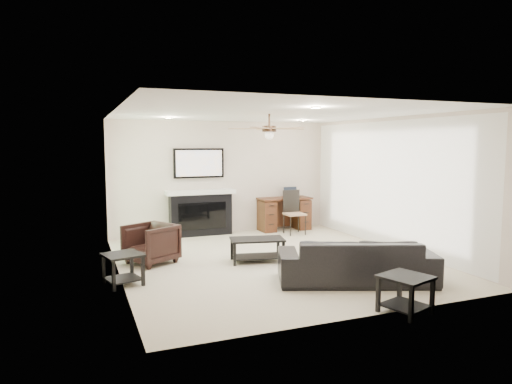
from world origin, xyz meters
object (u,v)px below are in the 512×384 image
Objects in this scene: fireplace_unit at (201,192)px; coffee_table at (257,250)px; armchair at (151,244)px; sofa at (356,260)px; desk at (284,214)px.

coffee_table is at bearing -83.03° from fireplace_unit.
sofa is at bearing 20.91° from armchair.
sofa is 1.16× the size of fireplace_unit.
sofa reaches higher than coffee_table.
desk is (1.66, 2.46, 0.18)m from coffee_table.
coffee_table is at bearing -123.95° from desk.
sofa is 4.13m from desk.
sofa is 1.84m from coffee_table.
sofa is at bearing -48.64° from coffee_table.
coffee_table is at bearing -39.24° from sofa.
sofa is 3.00× the size of armchair.
sofa is 3.37m from armchair.
desk is (1.97, -0.08, -0.57)m from fireplace_unit.
fireplace_unit is (1.39, 2.00, 0.62)m from armchair.
coffee_table is (-0.90, 1.60, -0.12)m from sofa.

